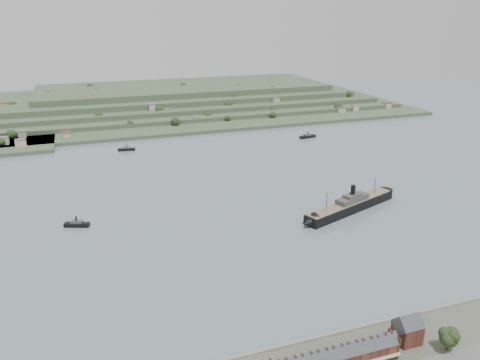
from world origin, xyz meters
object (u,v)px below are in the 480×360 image
object	(u,v)px
steamship	(348,206)
tugboat	(77,224)
gabled_building	(408,329)
terrace_row	(336,358)
fig_tree	(450,337)

from	to	relation	value
steamship	tugboat	xyz separation A→B (m)	(-188.34, 39.57, -2.50)
gabled_building	steamship	distance (m)	146.03
terrace_row	steamship	size ratio (longest dim) A/B	0.59
gabled_building	fig_tree	world-z (taller)	gabled_building
steamship	fig_tree	distance (m)	152.12
terrace_row	gabled_building	xyz separation A→B (m)	(37.50, 4.02, 1.34)
gabled_building	tugboat	bearing A→B (deg)	127.45
terrace_row	fig_tree	distance (m)	51.10
steamship	fig_tree	bearing A→B (deg)	-105.69
terrace_row	fig_tree	size ratio (longest dim) A/B	5.06
terrace_row	tugboat	bearing A→B (deg)	118.34
terrace_row	tugboat	distance (m)	203.57
steamship	fig_tree	size ratio (longest dim) A/B	8.62
gabled_building	fig_tree	xyz separation A→B (m)	(13.11, -10.86, 0.53)
steamship	tugboat	world-z (taller)	steamship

